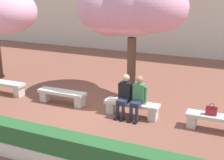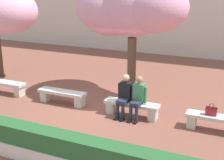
% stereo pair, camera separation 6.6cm
% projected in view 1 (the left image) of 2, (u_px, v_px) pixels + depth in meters
% --- Properties ---
extents(ground_plane, '(100.00, 100.00, 0.00)m').
position_uv_depth(ground_plane, '(95.00, 109.00, 10.05)').
color(ground_plane, brown).
extents(stone_bench_west_end, '(1.69, 0.43, 0.45)m').
position_uv_depth(stone_bench_west_end, '(4.00, 86.00, 11.40)').
color(stone_bench_west_end, beige).
rests_on(stone_bench_west_end, ground).
extents(stone_bench_near_west, '(1.69, 0.43, 0.45)m').
position_uv_depth(stone_bench_near_west, '(62.00, 95.00, 10.44)').
color(stone_bench_near_west, beige).
rests_on(stone_bench_near_west, ground).
extents(stone_bench_center, '(1.69, 0.43, 0.45)m').
position_uv_depth(stone_bench_center, '(132.00, 107.00, 9.48)').
color(stone_bench_center, beige).
rests_on(stone_bench_center, ground).
extents(stone_bench_near_east, '(1.69, 0.43, 0.45)m').
position_uv_depth(stone_bench_near_east, '(217.00, 121.00, 8.52)').
color(stone_bench_near_east, beige).
rests_on(stone_bench_near_east, ground).
extents(person_seated_left, '(0.51, 0.69, 1.29)m').
position_uv_depth(person_seated_left, '(125.00, 94.00, 9.39)').
color(person_seated_left, black).
rests_on(person_seated_left, ground).
extents(person_seated_right, '(0.51, 0.69, 1.29)m').
position_uv_depth(person_seated_right, '(138.00, 96.00, 9.23)').
color(person_seated_right, black).
rests_on(person_seated_right, ground).
extents(handbag, '(0.30, 0.15, 0.34)m').
position_uv_depth(handbag, '(211.00, 110.00, 8.51)').
color(handbag, '#A3232D').
rests_on(handbag, stone_bench_near_east).
extents(cherry_tree_main, '(3.92, 2.79, 4.13)m').
position_uv_depth(cherry_tree_main, '(129.00, 8.00, 10.36)').
color(cherry_tree_main, '#513828').
rests_on(cherry_tree_main, ground).
extents(planter_hedge_foreground, '(13.82, 0.50, 0.80)m').
position_uv_depth(planter_hedge_foreground, '(33.00, 143.00, 7.16)').
color(planter_hedge_foreground, beige).
rests_on(planter_hedge_foreground, ground).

